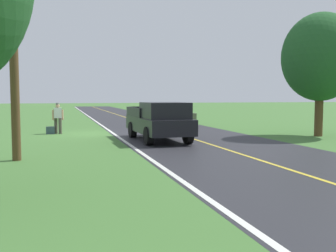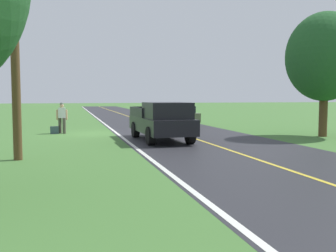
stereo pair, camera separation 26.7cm
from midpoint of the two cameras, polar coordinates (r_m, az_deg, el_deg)
name	(u,v)px [view 2 (the right image)]	position (r m, az deg, el deg)	size (l,w,h in m)	color
ground_plane	(94,134)	(22.08, -10.55, -1.11)	(200.00, 200.00, 0.00)	#427033
road_surface	(174,132)	(22.88, 1.25, -0.84)	(7.19, 120.00, 0.00)	#28282D
lane_edge_line	(117,133)	(22.20, -7.27, -1.03)	(0.16, 117.60, 0.00)	silver
lane_centre_line	(174,132)	(22.88, 1.25, -0.83)	(0.14, 117.60, 0.00)	gold
hitchhiker_walking	(62,116)	(22.51, -15.09, 1.42)	(0.62, 0.51, 1.75)	#4C473D
suitcase_carried	(54,130)	(22.46, -16.11, -0.58)	(0.20, 0.46, 0.42)	#384C56
pickup_truck_passing	(162,120)	(18.09, -0.46, 0.84)	(2.22, 5.46, 1.82)	black
tree_far_side_near	(325,57)	(21.77, 22.51, 9.41)	(3.97, 3.97, 6.42)	brown
sedan_near_oncoming	(180,115)	(27.89, 1.99, 1.65)	(2.01, 4.44, 1.41)	#66754C
utility_pole_roadside	(14,31)	(13.64, -21.23, 12.94)	(0.28, 0.28, 8.37)	brown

